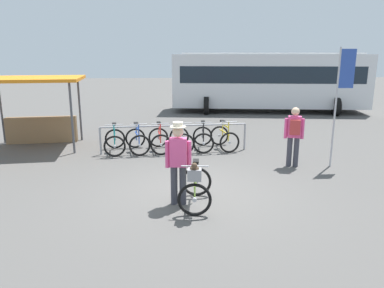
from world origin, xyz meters
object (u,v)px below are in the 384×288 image
(racked_bike_teal, at_px, (115,141))
(market_stall, at_px, (36,104))
(racked_bike_blue, at_px, (137,140))
(featured_bicycle, at_px, (195,185))
(racked_bike_red, at_px, (160,140))
(racked_bike_yellow, at_px, (224,138))
(person_with_featured_bike, at_px, (178,160))
(bus_distant, at_px, (268,79))
(banner_flag, at_px, (342,85))
(pedestrian_with_backpack, at_px, (294,133))
(racked_bike_black, at_px, (203,138))
(racked_bike_white, at_px, (182,139))

(racked_bike_teal, xyz_separation_m, market_stall, (-2.69, 1.11, 1.03))
(racked_bike_blue, xyz_separation_m, featured_bicycle, (1.55, -4.43, 0.12))
(racked_bike_blue, distance_m, racked_bike_red, 0.70)
(racked_bike_red, distance_m, racked_bike_yellow, 2.10)
(person_with_featured_bike, relative_size, bus_distant, 0.17)
(racked_bike_blue, distance_m, banner_flag, 6.17)
(featured_bicycle, xyz_separation_m, market_stall, (-4.95, 5.48, 0.91))
(racked_bike_yellow, distance_m, person_with_featured_bike, 4.75)
(person_with_featured_bike, height_order, bus_distant, bus_distant)
(racked_bike_yellow, bearing_deg, bus_distant, 66.43)
(pedestrian_with_backpack, bearing_deg, racked_bike_red, 153.38)
(racked_bike_black, bearing_deg, banner_flag, -29.85)
(racked_bike_red, bearing_deg, market_stall, 166.33)
(racked_bike_red, relative_size, banner_flag, 0.37)
(racked_bike_black, xyz_separation_m, pedestrian_with_backpack, (2.30, -1.97, 0.57))
(featured_bicycle, bearing_deg, racked_bike_blue, 109.32)
(racked_bike_black, height_order, pedestrian_with_backpack, pedestrian_with_backpack)
(racked_bike_teal, height_order, featured_bicycle, featured_bicycle)
(racked_bike_white, bearing_deg, bus_distant, 58.83)
(racked_bike_white, relative_size, market_stall, 0.36)
(racked_bike_blue, bearing_deg, featured_bicycle, -70.68)
(racked_bike_white, bearing_deg, racked_bike_red, -175.28)
(market_stall, bearing_deg, racked_bike_white, -11.07)
(racked_bike_blue, relative_size, bus_distant, 0.12)
(racked_bike_yellow, xyz_separation_m, market_stall, (-6.18, 0.82, 1.03))
(racked_bike_red, distance_m, bus_distant, 9.85)
(market_stall, height_order, banner_flag, banner_flag)
(racked_bike_white, relative_size, person_with_featured_bike, 0.69)
(racked_bike_black, bearing_deg, pedestrian_with_backpack, -40.53)
(racked_bike_teal, bearing_deg, racked_bike_white, 4.72)
(featured_bicycle, distance_m, bus_distant, 13.42)
(racked_bike_black, distance_m, featured_bicycle, 4.63)
(racked_bike_white, relative_size, racked_bike_yellow, 0.99)
(bus_distant, bearing_deg, pedestrian_with_backpack, -100.47)
(racked_bike_yellow, xyz_separation_m, person_with_featured_bike, (-1.57, -4.45, 0.58))
(racked_bike_red, xyz_separation_m, racked_bike_white, (0.70, 0.06, -0.00))
(racked_bike_red, bearing_deg, pedestrian_with_backpack, -26.62)
(racked_bike_blue, xyz_separation_m, racked_bike_black, (2.09, 0.17, 0.00))
(featured_bicycle, relative_size, pedestrian_with_backpack, 0.75)
(racked_bike_teal, height_order, racked_bike_red, same)
(featured_bicycle, bearing_deg, banner_flag, 32.78)
(pedestrian_with_backpack, bearing_deg, racked_bike_blue, 157.78)
(racked_bike_yellow, distance_m, banner_flag, 3.94)
(person_with_featured_bike, distance_m, pedestrian_with_backpack, 3.99)
(racked_bike_black, bearing_deg, racked_bike_white, -175.28)
(featured_bicycle, bearing_deg, racked_bike_yellow, 75.12)
(racked_bike_teal, xyz_separation_m, racked_bike_yellow, (3.49, 0.29, -0.00))
(racked_bike_yellow, distance_m, pedestrian_with_backpack, 2.65)
(featured_bicycle, relative_size, person_with_featured_bike, 0.72)
(racked_bike_blue, relative_size, racked_bike_black, 1.06)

